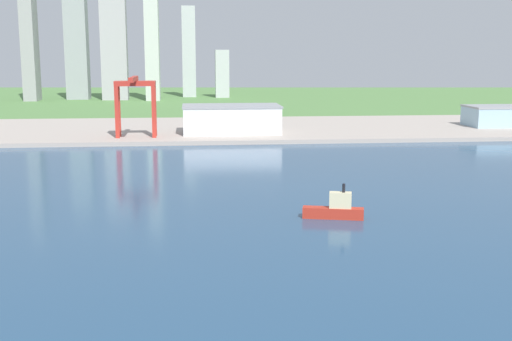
{
  "coord_description": "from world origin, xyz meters",
  "views": [
    {
      "loc": [
        -25.44,
        59.17,
        49.89
      ],
      "look_at": [
        -11.82,
        198.24,
        25.05
      ],
      "focal_mm": 45.95,
      "sensor_mm": 36.0,
      "label": 1
    }
  ],
  "objects_px": {
    "tugboat_small": "(335,209)",
    "warehouse_main": "(231,119)",
    "port_crane_red": "(135,94)",
    "warehouse_annex": "(501,116)"
  },
  "relations": [
    {
      "from": "tugboat_small",
      "to": "port_crane_red",
      "type": "bearing_deg",
      "value": 111.77
    },
    {
      "from": "tugboat_small",
      "to": "warehouse_main",
      "type": "height_order",
      "value": "warehouse_main"
    },
    {
      "from": "warehouse_main",
      "to": "warehouse_annex",
      "type": "relative_size",
      "value": 1.31
    },
    {
      "from": "tugboat_small",
      "to": "warehouse_main",
      "type": "xyz_separation_m",
      "value": [
        -19.41,
        206.11,
        7.89
      ]
    },
    {
      "from": "port_crane_red",
      "to": "warehouse_main",
      "type": "height_order",
      "value": "port_crane_red"
    },
    {
      "from": "port_crane_red",
      "to": "tugboat_small",
      "type": "bearing_deg",
      "value": -68.23
    },
    {
      "from": "port_crane_red",
      "to": "warehouse_annex",
      "type": "distance_m",
      "value": 241.93
    },
    {
      "from": "warehouse_annex",
      "to": "warehouse_main",
      "type": "bearing_deg",
      "value": -173.49
    },
    {
      "from": "warehouse_annex",
      "to": "tugboat_small",
      "type": "bearing_deg",
      "value": -125.65
    },
    {
      "from": "warehouse_main",
      "to": "port_crane_red",
      "type": "bearing_deg",
      "value": -163.21
    }
  ]
}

